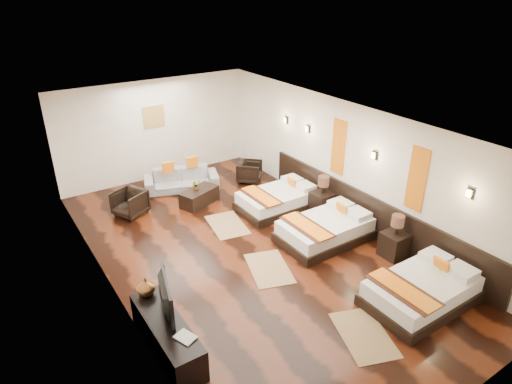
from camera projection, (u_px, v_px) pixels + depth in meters
floor at (247, 251)px, 9.40m from camera, size 5.50×9.50×0.01m
ceiling at (245, 123)px, 8.18m from camera, size 5.50×9.50×0.01m
back_wall at (155, 130)px, 12.35m from camera, size 5.50×0.01×2.80m
left_wall at (108, 231)px, 7.42m from camera, size 0.01×9.50×2.80m
right_wall at (347, 163)px, 10.16m from camera, size 0.01×9.50×2.80m
headboard_panel at (367, 214)px, 9.95m from camera, size 0.08×6.60×0.90m
bed_near at (422, 290)px, 7.80m from camera, size 1.99×1.25×0.76m
bed_mid at (326, 229)px, 9.70m from camera, size 2.01×1.26×0.77m
bed_far at (278, 199)px, 11.03m from camera, size 1.91×1.20×0.73m
nightstand_a at (395, 242)px, 9.10m from camera, size 0.48×0.48×0.95m
nightstand_b at (322, 200)px, 10.77m from camera, size 0.50×0.50×0.98m
jute_mat_near at (364, 335)px, 7.18m from camera, size 1.12×1.38×0.01m
jute_mat_mid at (269, 268)px, 8.82m from camera, size 1.09×1.37×0.01m
jute_mat_far at (227, 225)px, 10.38m from camera, size 0.95×1.31×0.01m
tv_console at (167, 335)px, 6.79m from camera, size 0.50×1.80×0.55m
tv at (161, 297)px, 6.75m from camera, size 0.40×1.02×0.59m
book at (180, 342)px, 6.28m from camera, size 0.31×0.36×0.03m
figurine at (146, 286)px, 7.19m from camera, size 0.32×0.32×0.32m
sofa at (182, 180)px, 12.04m from camera, size 2.11×1.37×0.57m
armchair_left at (130, 203)px, 10.71m from camera, size 0.93×0.92×0.64m
armchair_right at (250, 172)px, 12.50m from camera, size 0.91×0.91×0.59m
coffee_table at (199, 197)px, 11.29m from camera, size 1.11×0.82×0.40m
table_plant at (196, 185)px, 11.17m from camera, size 0.26×0.23×0.25m
orange_panel_a at (417, 179)px, 8.59m from camera, size 0.04×0.40×1.30m
orange_panel_b at (339, 147)px, 10.24m from camera, size 0.04×0.40×1.30m
sconce_near at (470, 193)px, 7.69m from camera, size 0.07×0.12×0.18m
sconce_mid at (374, 155)px, 9.34m from camera, size 0.07×0.12×0.18m
sconce_far at (308, 129)px, 10.99m from camera, size 0.07×0.12×0.18m
sconce_lounge at (286, 120)px, 11.67m from camera, size 0.07×0.12×0.18m
gold_artwork at (154, 116)px, 12.16m from camera, size 0.60×0.04×0.60m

